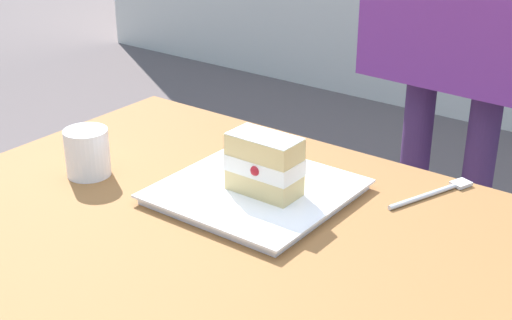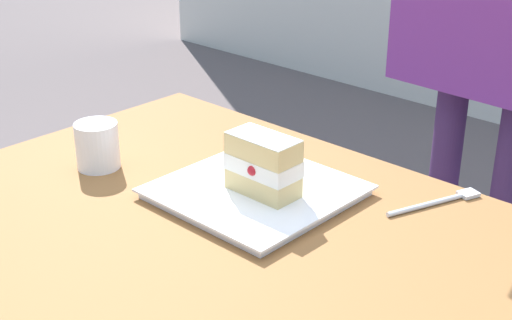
% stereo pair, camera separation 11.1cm
% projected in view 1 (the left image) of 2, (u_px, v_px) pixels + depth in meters
% --- Properties ---
extents(dessert_plate, '(0.27, 0.27, 0.02)m').
position_uv_depth(dessert_plate, '(256.00, 192.00, 1.14)').
color(dessert_plate, white).
rests_on(dessert_plate, patio_table).
extents(cake_slice, '(0.11, 0.07, 0.09)m').
position_uv_depth(cake_slice, '(264.00, 164.00, 1.10)').
color(cake_slice, '#E0C17A').
rests_on(cake_slice, dessert_plate).
extents(dessert_fork, '(0.07, 0.16, 0.01)m').
position_uv_depth(dessert_fork, '(436.00, 192.00, 1.14)').
color(dessert_fork, silver).
rests_on(dessert_fork, patio_table).
extents(coffee_cup, '(0.07, 0.07, 0.08)m').
position_uv_depth(coffee_cup, '(87.00, 152.00, 1.20)').
color(coffee_cup, white).
rests_on(coffee_cup, patio_table).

